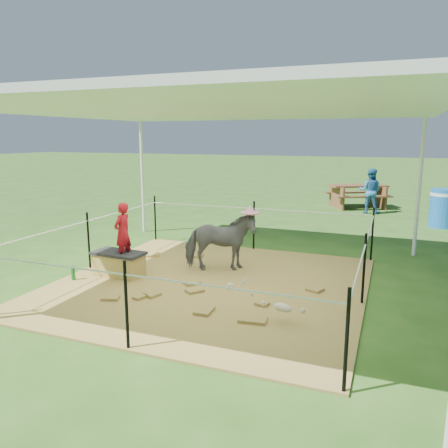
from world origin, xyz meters
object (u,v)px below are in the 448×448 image
(picnic_table_near, at_px, (357,196))
(pony, at_px, (220,242))
(distant_person, at_px, (370,191))
(straw_bale, at_px, (119,265))
(woman, at_px, (122,226))
(foal, at_px, (283,306))
(green_bottle, at_px, (73,273))
(trash_barrel, at_px, (443,208))

(picnic_table_near, bearing_deg, pony, -128.47)
(distant_person, bearing_deg, picnic_table_near, -61.75)
(straw_bale, height_order, woman, woman)
(pony, height_order, picnic_table_near, pony)
(foal, relative_size, picnic_table_near, 0.45)
(woman, relative_size, green_bottle, 4.32)
(straw_bale, distance_m, pony, 1.69)
(woman, bearing_deg, foal, 77.39)
(woman, bearing_deg, straw_bale, -85.96)
(foal, xyz_separation_m, trash_barrel, (2.36, 7.18, 0.23))
(straw_bale, xyz_separation_m, pony, (1.43, 0.84, 0.32))
(pony, relative_size, trash_barrel, 1.22)
(straw_bale, xyz_separation_m, trash_barrel, (5.28, 6.34, 0.28))
(green_bottle, height_order, trash_barrel, trash_barrel)
(picnic_table_near, xyz_separation_m, distant_person, (0.42, -0.97, 0.30))
(straw_bale, bearing_deg, distant_person, 66.22)
(pony, relative_size, picnic_table_near, 0.67)
(straw_bale, height_order, distant_person, distant_person)
(picnic_table_near, distance_m, distant_person, 1.10)
(pony, bearing_deg, foal, -162.39)
(foal, height_order, picnic_table_near, picnic_table_near)
(green_bottle, xyz_separation_m, distant_person, (4.00, 8.29, 0.53))
(trash_barrel, distance_m, distant_person, 2.36)
(foal, relative_size, distant_person, 0.59)
(woman, height_order, green_bottle, woman)
(woman, distance_m, trash_barrel, 8.19)
(pony, relative_size, distant_person, 0.88)
(foal, xyz_separation_m, distant_person, (0.53, 8.68, 0.42))
(picnic_table_near, height_order, distant_person, distant_person)
(foal, bearing_deg, distant_person, 104.94)
(distant_person, bearing_deg, trash_barrel, 145.22)
(straw_bale, distance_m, distant_person, 8.58)
(foal, bearing_deg, woman, -178.19)
(foal, height_order, trash_barrel, trash_barrel)
(woman, xyz_separation_m, distant_person, (3.35, 7.84, -0.19))
(green_bottle, relative_size, picnic_table_near, 0.13)
(straw_bale, distance_m, woman, 0.66)
(picnic_table_near, bearing_deg, foal, -117.80)
(green_bottle, bearing_deg, picnic_table_near, 68.86)
(pony, relative_size, foal, 1.49)
(trash_barrel, bearing_deg, straw_bale, -129.76)
(woman, distance_m, foal, 3.01)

